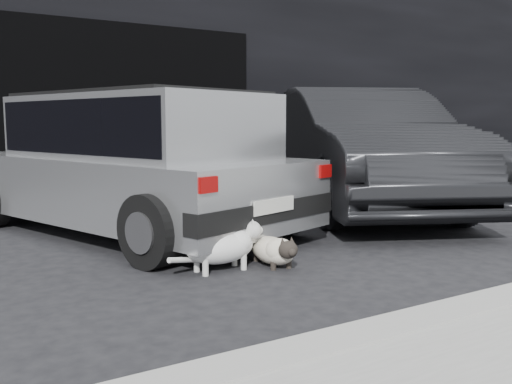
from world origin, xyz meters
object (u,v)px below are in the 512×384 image
silver_hatchback (134,157)px  cat_white (225,246)px  second_car (359,149)px  cat_siamese (275,250)px

silver_hatchback → cat_white: silver_hatchback is taller
second_car → cat_white: (-2.94, -1.78, -0.59)m
silver_hatchback → second_car: size_ratio=0.87×
second_car → cat_white: 3.48m
silver_hatchback → second_car: second_car is taller
silver_hatchback → second_car: bearing=-17.9°
cat_siamese → cat_white: (-0.39, 0.10, 0.06)m
cat_siamese → cat_white: size_ratio=0.95×
second_car → cat_siamese: second_car is taller
silver_hatchback → cat_siamese: size_ratio=5.24×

